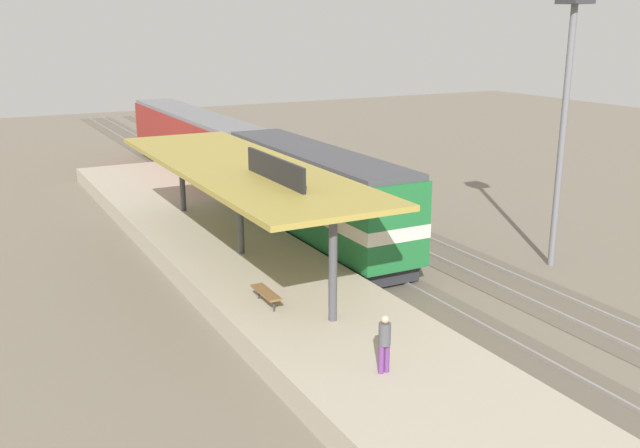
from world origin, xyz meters
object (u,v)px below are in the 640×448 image
Objects in this scene: passenger_carriage_single at (194,143)px; person_waiting at (384,341)px; locomotive at (314,196)px; light_mast at (569,71)px; platform_bench at (266,293)px.

passenger_carriage_single reaches higher than person_waiting.
locomotive is 0.72× the size of passenger_carriage_single.
light_mast is 6.84× the size of person_waiting.
light_mast reaches higher than passenger_carriage_single.
passenger_carriage_single is 1.71× the size of light_mast.
platform_bench is at bearing 98.54° from person_waiting.
light_mast reaches higher than platform_bench.
platform_bench is 26.65m from passenger_carriage_single.
person_waiting is (-12.89, -6.42, -6.54)m from light_mast.
person_waiting is at bearing -109.98° from locomotive.
light_mast is at bearing 1.55° from platform_bench.
locomotive is (6.00, 7.95, 1.07)m from platform_bench.
platform_bench is 0.99× the size of person_waiting.
light_mast is (13.80, 0.37, 7.05)m from platform_bench.
passenger_carriage_single is at bearing 90.00° from locomotive.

